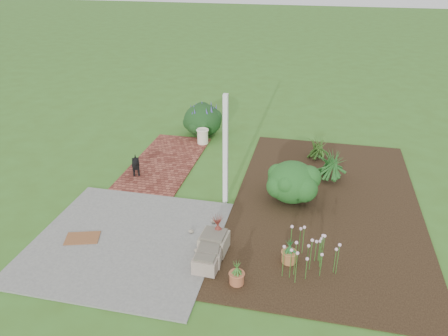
% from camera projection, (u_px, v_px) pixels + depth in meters
% --- Properties ---
extents(ground, '(80.00, 80.00, 0.00)m').
position_uv_depth(ground, '(211.00, 203.00, 9.72)').
color(ground, '#3D6720').
rests_on(ground, ground).
extents(concrete_patio, '(3.50, 3.50, 0.04)m').
position_uv_depth(concrete_patio, '(127.00, 241.00, 8.43)').
color(concrete_patio, slate).
rests_on(concrete_patio, ground).
extents(brick_path, '(1.60, 3.50, 0.04)m').
position_uv_depth(brick_path, '(165.00, 162.00, 11.57)').
color(brick_path, '#5B251D').
rests_on(brick_path, ground).
extents(garden_bed, '(4.00, 7.00, 0.03)m').
position_uv_depth(garden_bed, '(326.00, 204.00, 9.66)').
color(garden_bed, black).
rests_on(garden_bed, ground).
extents(veranda_post, '(0.10, 0.10, 2.50)m').
position_uv_depth(veranda_post, '(226.00, 151.00, 9.19)').
color(veranda_post, white).
rests_on(veranda_post, ground).
extents(stone_trough_near, '(0.47, 0.47, 0.29)m').
position_uv_depth(stone_trough_near, '(209.00, 255.00, 7.76)').
color(stone_trough_near, gray).
rests_on(stone_trough_near, concrete_patio).
extents(stone_trough_mid, '(0.43, 0.43, 0.28)m').
position_uv_depth(stone_trough_mid, '(206.00, 263.00, 7.58)').
color(stone_trough_mid, gray).
rests_on(stone_trough_mid, concrete_patio).
extents(stone_trough_far, '(0.52, 0.52, 0.33)m').
position_uv_depth(stone_trough_far, '(214.00, 243.00, 8.06)').
color(stone_trough_far, gray).
rests_on(stone_trough_far, concrete_patio).
extents(coir_doormat, '(0.73, 0.58, 0.02)m').
position_uv_depth(coir_doormat, '(82.00, 238.00, 8.45)').
color(coir_doormat, brown).
rests_on(coir_doormat, concrete_patio).
extents(black_dog, '(0.32, 0.53, 0.48)m').
position_uv_depth(black_dog, '(136.00, 164.00, 10.75)').
color(black_dog, black).
rests_on(black_dog, brick_path).
extents(cream_ceramic_urn, '(0.39, 0.39, 0.42)m').
position_uv_depth(cream_ceramic_urn, '(203.00, 136.00, 12.55)').
color(cream_ceramic_urn, '#F2E7C7').
rests_on(cream_ceramic_urn, brick_path).
extents(evergreen_shrub, '(1.41, 1.41, 0.92)m').
position_uv_depth(evergreen_shrub, '(292.00, 181.00, 9.61)').
color(evergreen_shrub, '#0F4017').
rests_on(evergreen_shrub, garden_bed).
extents(agapanthus_clump_back, '(1.13, 1.13, 0.93)m').
position_uv_depth(agapanthus_clump_back, '(330.00, 162.00, 10.45)').
color(agapanthus_clump_back, '#0D3D15').
rests_on(agapanthus_clump_back, garden_bed).
extents(agapanthus_clump_front, '(0.83, 0.83, 0.71)m').
position_uv_depth(agapanthus_clump_front, '(318.00, 146.00, 11.61)').
color(agapanthus_clump_front, '#16370C').
rests_on(agapanthus_clump_front, garden_bed).
extents(pink_flower_patch, '(1.32, 1.32, 0.67)m').
position_uv_depth(pink_flower_patch, '(311.00, 252.00, 7.54)').
color(pink_flower_patch, '#113D0F').
rests_on(pink_flower_patch, garden_bed).
extents(terracotta_pot_bronze, '(0.38, 0.38, 0.28)m').
position_uv_depth(terracotta_pot_bronze, '(218.00, 240.00, 8.19)').
color(terracotta_pot_bronze, brown).
rests_on(terracotta_pot_bronze, garden_bed).
extents(terracotta_pot_small_left, '(0.35, 0.35, 0.22)m').
position_uv_depth(terracotta_pot_small_left, '(289.00, 257.00, 7.79)').
color(terracotta_pot_small_left, '#A16436').
rests_on(terracotta_pot_small_left, garden_bed).
extents(terracotta_pot_small_right, '(0.28, 0.28, 0.21)m').
position_uv_depth(terracotta_pot_small_right, '(237.00, 278.00, 7.30)').
color(terracotta_pot_small_right, '#A35937').
rests_on(terracotta_pot_small_right, garden_bed).
extents(purple_flowering_bush, '(1.50, 1.50, 0.98)m').
position_uv_depth(purple_flowering_bush, '(203.00, 119.00, 13.14)').
color(purple_flowering_bush, black).
rests_on(purple_flowering_bush, ground).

